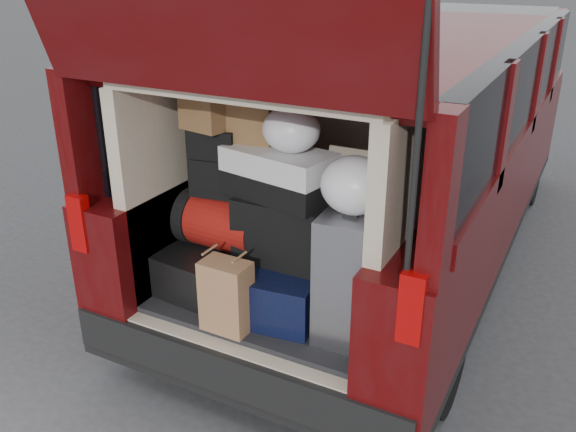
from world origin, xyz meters
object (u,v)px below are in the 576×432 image
(black_hardshell, at_px, (214,265))
(backpack, at_px, (216,162))
(red_duffel, at_px, (223,222))
(silver_roller, at_px, (353,272))
(black_soft_case, at_px, (284,229))
(twotone_duffel, at_px, (279,174))
(kraft_bag, at_px, (226,296))
(navy_hardshell, at_px, (281,284))

(black_hardshell, relative_size, backpack, 1.62)
(red_duffel, bearing_deg, silver_roller, -3.65)
(black_hardshell, height_order, backpack, backpack)
(backpack, bearing_deg, red_duffel, -21.97)
(silver_roller, bearing_deg, black_hardshell, 172.21)
(black_soft_case, xyz_separation_m, twotone_duffel, (-0.03, 0.01, 0.29))
(red_duffel, height_order, twotone_duffel, twotone_duffel)
(black_soft_case, bearing_deg, kraft_bag, -110.46)
(twotone_duffel, bearing_deg, black_soft_case, -7.72)
(black_hardshell, bearing_deg, red_duffel, 26.21)
(backpack, height_order, twotone_duffel, backpack)
(navy_hardshell, height_order, silver_roller, silver_roller)
(silver_roller, distance_m, black_soft_case, 0.44)
(black_soft_case, bearing_deg, navy_hardshell, -90.52)
(silver_roller, relative_size, backpack, 1.77)
(black_hardshell, height_order, twotone_duffel, twotone_duffel)
(twotone_duffel, bearing_deg, navy_hardshell, -44.89)
(black_hardshell, distance_m, red_duffel, 0.28)
(navy_hardshell, xyz_separation_m, twotone_duffel, (-0.03, 0.05, 0.59))
(silver_roller, bearing_deg, red_duffel, 170.20)
(navy_hardshell, xyz_separation_m, kraft_bag, (-0.13, -0.32, 0.06))
(black_hardshell, relative_size, red_duffel, 1.27)
(navy_hardshell, distance_m, kraft_bag, 0.35)
(kraft_bag, xyz_separation_m, red_duffel, (-0.24, 0.36, 0.20))
(navy_hardshell, relative_size, twotone_duffel, 1.07)
(backpack, bearing_deg, black_hardshell, -137.55)
(backpack, distance_m, twotone_duffel, 0.38)
(kraft_bag, height_order, twotone_duffel, twotone_duffel)
(navy_hardshell, xyz_separation_m, black_soft_case, (0.00, 0.04, 0.30))
(silver_roller, xyz_separation_m, black_soft_case, (-0.42, 0.08, 0.10))
(red_duffel, distance_m, backpack, 0.33)
(black_hardshell, xyz_separation_m, backpack, (0.03, 0.03, 0.60))
(silver_roller, relative_size, black_soft_case, 1.37)
(navy_hardshell, height_order, twotone_duffel, twotone_duffel)
(kraft_bag, height_order, black_soft_case, black_soft_case)
(navy_hardshell, distance_m, red_duffel, 0.46)
(black_hardshell, bearing_deg, twotone_duffel, 8.95)
(black_hardshell, bearing_deg, black_soft_case, 7.19)
(black_hardshell, distance_m, silver_roller, 0.88)
(black_hardshell, xyz_separation_m, kraft_bag, (0.31, -0.34, 0.07))
(navy_hardshell, bearing_deg, backpack, 165.73)
(silver_roller, xyz_separation_m, red_duffel, (-0.79, 0.09, 0.06))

